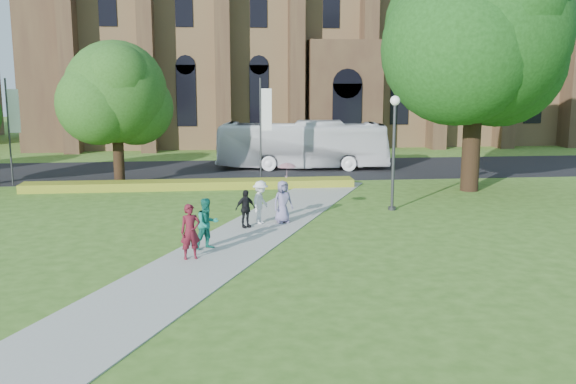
{
  "coord_description": "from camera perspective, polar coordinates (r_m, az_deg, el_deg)",
  "views": [
    {
      "loc": [
        -0.43,
        -21.86,
        6.12
      ],
      "look_at": [
        2.26,
        2.87,
        1.6
      ],
      "focal_mm": 40.0,
      "sensor_mm": 36.0,
      "label": 1
    }
  ],
  "objects": [
    {
      "name": "pedestrian_3",
      "position": [
        26.01,
        -3.81,
        -1.49
      ],
      "size": [
        0.98,
        0.78,
        1.55
      ],
      "primitive_type": "imported",
      "rotation": [
        0.0,
        0.0,
        0.51
      ],
      "color": "black",
      "rests_on": "footpath"
    },
    {
      "name": "flower_hedge",
      "position": [
        35.59,
        -8.65,
        0.64
      ],
      "size": [
        18.0,
        1.4,
        0.45
      ],
      "primitive_type": "cube",
      "color": "gold",
      "rests_on": "ground"
    },
    {
      "name": "pedestrian_4",
      "position": [
        26.81,
        -0.46,
        -0.87
      ],
      "size": [
        1.02,
        0.86,
        1.78
      ],
      "primitive_type": "imported",
      "rotation": [
        0.0,
        0.0,
        0.41
      ],
      "color": "slate",
      "rests_on": "footpath"
    },
    {
      "name": "cathedral",
      "position": [
        62.84,
        3.54,
        16.55
      ],
      "size": [
        52.6,
        18.25,
        28.0
      ],
      "color": "brown",
      "rests_on": "ground"
    },
    {
      "name": "pedestrian_0",
      "position": [
        21.74,
        -8.67,
        -3.5
      ],
      "size": [
        0.77,
        0.61,
        1.87
      ],
      "primitive_type": "imported",
      "rotation": [
        0.0,
        0.0,
        0.25
      ],
      "color": "#56131F",
      "rests_on": "footpath"
    },
    {
      "name": "road",
      "position": [
        42.31,
        -5.56,
        1.94
      ],
      "size": [
        160.0,
        10.0,
        0.02
      ],
      "primitive_type": "cube",
      "color": "black",
      "rests_on": "ground"
    },
    {
      "name": "parasol",
      "position": [
        26.72,
        -0.1,
        1.73
      ],
      "size": [
        0.97,
        0.97,
        0.65
      ],
      "primitive_type": "imported",
      "rotation": [
        0.0,
        0.0,
        -0.41
      ],
      "color": "#DF9DB7",
      "rests_on": "pedestrian_4"
    },
    {
      "name": "street_tree_1",
      "position": [
        36.8,
        -15.08,
        8.55
      ],
      "size": [
        5.6,
        5.6,
        8.05
      ],
      "color": "#332114",
      "rests_on": "ground"
    },
    {
      "name": "large_tree",
      "position": [
        35.57,
        16.46,
        13.51
      ],
      "size": [
        9.6,
        9.6,
        13.2
      ],
      "color": "#332114",
      "rests_on": "ground"
    },
    {
      "name": "ground",
      "position": [
        22.71,
        -4.92,
        -5.38
      ],
      "size": [
        160.0,
        160.0,
        0.0
      ],
      "primitive_type": "plane",
      "color": "#3B611D",
      "rests_on": "ground"
    },
    {
      "name": "tour_coach",
      "position": [
        42.63,
        1.3,
        4.21
      ],
      "size": [
        11.6,
        4.05,
        3.16
      ],
      "primitive_type": "imported",
      "rotation": [
        0.0,
        0.0,
        1.45
      ],
      "color": "white",
      "rests_on": "road"
    },
    {
      "name": "pedestrian_2",
      "position": [
        26.67,
        -2.45,
        -0.91
      ],
      "size": [
        1.12,
        1.34,
        1.8
      ],
      "primitive_type": "imported",
      "rotation": [
        0.0,
        0.0,
        1.1
      ],
      "color": "white",
      "rests_on": "footpath"
    },
    {
      "name": "footpath",
      "position": [
        23.67,
        -4.97,
        -4.68
      ],
      "size": [
        15.58,
        28.54,
        0.04
      ],
      "primitive_type": "cube",
      "rotation": [
        0.0,
        0.0,
        -0.44
      ],
      "color": "#B2B2A8",
      "rests_on": "ground"
    },
    {
      "name": "banner_pole_0",
      "position": [
        37.25,
        -2.28,
        6.08
      ],
      "size": [
        0.7,
        0.1,
        6.0
      ],
      "color": "#38383D",
      "rests_on": "ground"
    },
    {
      "name": "streetlamp",
      "position": [
        29.58,
        9.4,
        4.68
      ],
      "size": [
        0.44,
        0.44,
        5.24
      ],
      "color": "#38383D",
      "rests_on": "ground"
    },
    {
      "name": "pedestrian_1",
      "position": [
        22.9,
        -7.2,
        -2.82
      ],
      "size": [
        1.12,
        1.05,
        1.83
      ],
      "primitive_type": "imported",
      "rotation": [
        0.0,
        0.0,
        0.53
      ],
      "color": "#167160",
      "rests_on": "footpath"
    },
    {
      "name": "banner_pole_1",
      "position": [
        38.89,
        -23.43,
        5.43
      ],
      "size": [
        0.7,
        0.1,
        6.0
      ],
      "color": "#38383D",
      "rests_on": "ground"
    }
  ]
}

